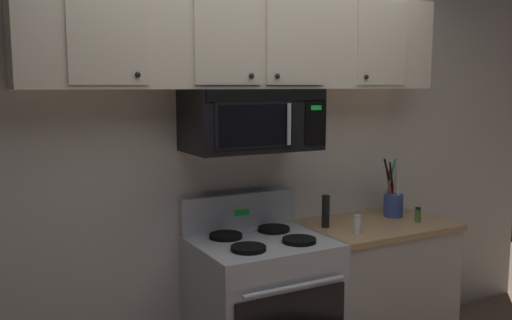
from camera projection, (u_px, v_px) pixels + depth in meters
The scene contains 9 objects.
back_wall at pixel (233, 154), 3.40m from camera, with size 5.20×0.10×2.70m, color silver.
stove_range at pixel (261, 313), 3.20m from camera, with size 0.76×0.69×1.12m.
over_range_microwave at pixel (252, 120), 3.15m from camera, with size 0.76×0.43×0.35m.
upper_cabinets at pixel (249, 40), 3.12m from camera, with size 2.50×0.36×0.55m.
counter_segment at pixel (374, 290), 3.60m from camera, with size 0.93×0.65×0.90m.
utensil_crock_blue at pixel (393, 201), 3.69m from camera, with size 0.14×0.13×0.40m.
salt_shaker at pixel (357, 224), 3.26m from camera, with size 0.04×0.04×0.11m.
pepper_mill at pixel (326, 211), 3.41m from camera, with size 0.05×0.05×0.20m, color black.
spice_jar at pixel (418, 215), 3.55m from camera, with size 0.04×0.04×0.10m.
Camera 1 is at (-1.48, -2.24, 1.77)m, focal length 38.89 mm.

